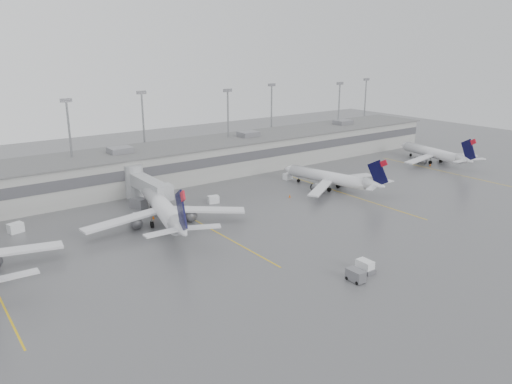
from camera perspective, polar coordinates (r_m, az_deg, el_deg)
ground at (r=82.71m, az=14.18°, el=-6.29°), size 260.00×260.00×0.00m
terminal at (r=124.47m, az=-6.51°, el=3.79°), size 152.00×17.00×9.45m
light_masts at (r=127.99m, az=-7.92°, el=7.67°), size 142.40×8.00×20.60m
jet_bridge_right at (r=105.05m, az=-12.87°, el=0.93°), size 4.00×17.20×7.00m
stand_markings at (r=98.53m, az=3.48°, el=-2.06°), size 105.25×40.00×0.01m
jet_mid_left at (r=90.79m, az=-10.56°, el=-1.77°), size 28.45×32.26×10.60m
jet_mid_right at (r=112.75m, az=8.72°, el=1.61°), size 23.62×26.77×8.78m
jet_far_right at (r=145.37m, az=19.80°, el=4.19°), size 24.04×27.22×8.90m
baggage_tug at (r=73.78m, az=12.33°, el=-8.43°), size 1.82×2.80×1.80m
baggage_cart at (r=70.80m, az=11.32°, el=-9.31°), size 1.52×2.64×1.69m
gse_uld_a at (r=96.04m, az=-25.78°, el=-3.71°), size 2.74×2.17×1.71m
gse_uld_b at (r=102.84m, az=-4.88°, el=-0.85°), size 2.42×1.89×1.52m
gse_uld_c at (r=120.64m, az=3.65°, el=1.80°), size 2.39×1.81×1.53m
gse_loader at (r=102.04m, az=-13.31°, el=-1.25°), size 3.08×3.69×1.98m
cone_b at (r=95.22m, az=-11.66°, el=-2.83°), size 0.46×0.46×0.73m
cone_c at (r=106.53m, az=3.87°, el=-0.44°), size 0.43×0.43×0.68m
cone_d at (r=141.92m, az=19.28°, el=2.95°), size 0.41×0.41×0.65m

